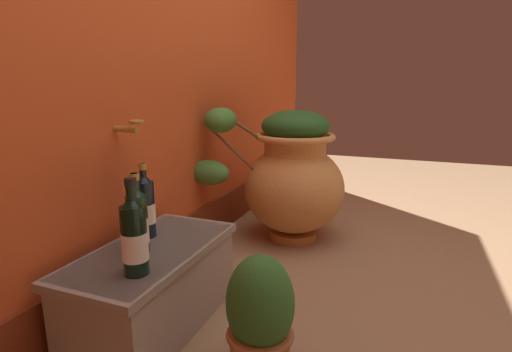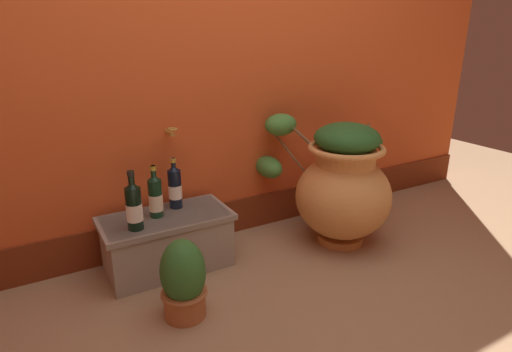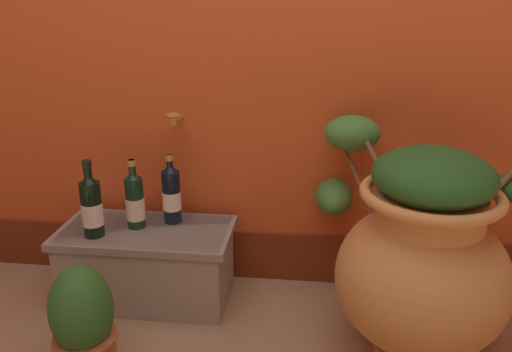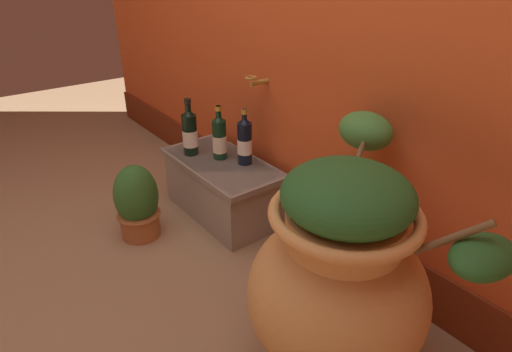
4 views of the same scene
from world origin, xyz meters
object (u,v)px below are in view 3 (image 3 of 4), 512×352
Objects in this scene: terracotta_urn at (421,256)px; wine_bottle_middle at (135,200)px; wine_bottle_right at (171,193)px; wine_bottle_left at (91,205)px; potted_shrub at (83,322)px.

wine_bottle_middle is (-1.05, 0.24, 0.05)m from terracotta_urn.
wine_bottle_middle is 0.15m from wine_bottle_right.
terracotta_urn is 0.97m from wine_bottle_right.
wine_bottle_left is 0.17m from wine_bottle_middle.
wine_bottle_left is 1.08× the size of wine_bottle_middle.
terracotta_urn is 2.06× the size of potted_shrub.
terracotta_urn reaches higher than potted_shrub.
terracotta_urn is 1.08m from wine_bottle_middle.
terracotta_urn reaches higher than wine_bottle_left.
terracotta_urn is 2.77× the size of wine_bottle_right.
terracotta_urn is 1.20m from wine_bottle_left.
terracotta_urn is 2.82× the size of wine_bottle_middle.
wine_bottle_right is at bearing 31.05° from wine_bottle_left.
potted_shrub is at bearing -74.52° from wine_bottle_left.
wine_bottle_middle is at bearing 34.98° from wine_bottle_left.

